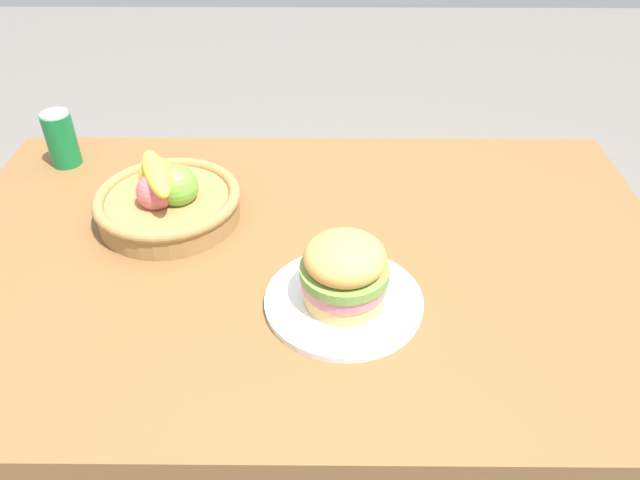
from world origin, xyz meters
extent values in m
plane|color=slate|center=(0.00, 0.00, 0.00)|extent=(8.00, 8.00, 0.00)
cube|color=brown|center=(0.00, 0.00, 0.73)|extent=(1.40, 0.90, 0.04)
cylinder|color=brown|center=(-0.62, 0.37, 0.35)|extent=(0.07, 0.07, 0.71)
cylinder|color=brown|center=(0.62, 0.37, 0.35)|extent=(0.07, 0.07, 0.71)
cylinder|color=white|center=(0.07, -0.14, 0.76)|extent=(0.27, 0.27, 0.01)
cylinder|color=#DBAD60|center=(0.07, -0.14, 0.78)|extent=(0.14, 0.14, 0.03)
cylinder|color=#C67075|center=(0.07, -0.14, 0.80)|extent=(0.14, 0.14, 0.02)
cylinder|color=olive|center=(0.07, -0.14, 0.82)|extent=(0.15, 0.15, 0.02)
ellipsoid|color=#DF9F4D|center=(0.07, -0.14, 0.85)|extent=(0.13, 0.13, 0.07)
cylinder|color=#147238|center=(-0.56, 0.32, 0.81)|extent=(0.07, 0.07, 0.12)
cylinder|color=silver|center=(-0.56, 0.32, 0.87)|extent=(0.06, 0.06, 0.00)
cylinder|color=#9E7542|center=(-0.28, 0.11, 0.78)|extent=(0.28, 0.28, 0.05)
torus|color=#9E7542|center=(-0.28, 0.11, 0.80)|extent=(0.29, 0.29, 0.02)
sphere|color=#6BAD38|center=(-0.25, 0.10, 0.83)|extent=(0.08, 0.08, 0.08)
sphere|color=gold|center=(-0.30, 0.15, 0.83)|extent=(0.07, 0.07, 0.07)
sphere|color=#D16066|center=(-0.29, 0.09, 0.83)|extent=(0.07, 0.07, 0.07)
ellipsoid|color=yellow|center=(-0.29, 0.10, 0.86)|extent=(0.12, 0.18, 0.06)
camera|label=1|loc=(0.03, -0.91, 1.47)|focal=34.73mm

